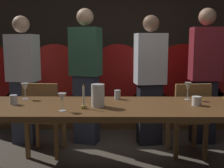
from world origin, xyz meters
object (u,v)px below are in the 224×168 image
(wine_barrel_right, at_px, (176,70))
(wine_glass_left, at_px, (25,87))
(chair_right, at_px, (189,116))
(guest_far_right, at_px, (205,75))
(guest_center_left, at_px, (86,75))
(wine_glass_right, at_px, (188,87))
(candle_left, at_px, (84,102))
(wine_glass_center, at_px, (62,98))
(guest_far_left, at_px, (24,79))
(guest_center_right, at_px, (150,80))
(dining_table, at_px, (115,112))
(cup_right, at_px, (197,101))
(wine_barrel_left, at_px, (61,70))
(wine_barrel_center, at_px, (118,70))
(pitcher, at_px, (98,95))
(cup_center, at_px, (117,95))
(wine_barrel_far_left, at_px, (1,70))
(cup_left, at_px, (14,100))
(chair_left, at_px, (44,115))

(wine_barrel_right, height_order, wine_glass_left, wine_barrel_right)
(chair_right, bearing_deg, guest_far_right, -128.22)
(guest_center_left, xyz_separation_m, wine_glass_right, (1.10, -0.86, -0.02))
(wine_glass_left, bearing_deg, candle_left, -32.65)
(guest_center_left, relative_size, candle_left, 8.07)
(guest_far_right, distance_m, wine_glass_right, 0.98)
(candle_left, distance_m, wine_glass_right, 1.07)
(wine_glass_center, bearing_deg, candle_left, 28.09)
(wine_barrel_right, relative_size, chair_right, 1.02)
(guest_far_left, distance_m, guest_far_right, 2.36)
(guest_far_right, bearing_deg, wine_barrel_right, -81.17)
(candle_left, bearing_deg, guest_center_right, 59.09)
(wine_barrel_right, height_order, guest_center_right, guest_center_right)
(dining_table, distance_m, cup_right, 0.75)
(wine_barrel_left, bearing_deg, guest_far_right, -25.86)
(wine_barrel_center, xyz_separation_m, candle_left, (-0.33, -2.27, -0.06))
(pitcher, bearing_deg, wine_glass_center, -150.36)
(cup_right, bearing_deg, cup_center, 158.69)
(wine_glass_center, relative_size, wine_glass_right, 0.86)
(wine_glass_left, relative_size, wine_glass_center, 1.08)
(chair_right, bearing_deg, wine_barrel_far_left, -33.28)
(wine_glass_center, bearing_deg, cup_center, 47.11)
(cup_left, bearing_deg, pitcher, -6.03)
(candle_left, bearing_deg, wine_glass_right, 21.27)
(wine_glass_center, bearing_deg, guest_center_right, 55.52)
(guest_far_left, bearing_deg, chair_right, 178.96)
(candle_left, bearing_deg, chair_right, 34.62)
(wine_barrel_left, bearing_deg, chair_right, -40.32)
(guest_center_left, relative_size, cup_left, 19.73)
(guest_center_left, xyz_separation_m, guest_far_right, (1.55, 0.01, 0.00))
(wine_barrel_center, bearing_deg, chair_left, -121.05)
(wine_barrel_left, height_order, dining_table, wine_barrel_left)
(guest_far_left, distance_m, guest_center_right, 1.64)
(guest_center_right, bearing_deg, wine_glass_center, 46.46)
(cup_center, bearing_deg, wine_barrel_far_left, 136.00)
(wine_barrel_left, bearing_deg, guest_far_left, -105.53)
(wine_barrel_right, xyz_separation_m, candle_left, (-1.29, -2.27, -0.06))
(chair_right, relative_size, wine_glass_center, 5.80)
(pitcher, xyz_separation_m, cup_right, (0.89, 0.06, -0.06))
(wine_barrel_far_left, xyz_separation_m, wine_glass_right, (2.62, -1.88, 0.00))
(guest_center_left, relative_size, wine_glass_center, 11.59)
(wine_barrel_far_left, relative_size, chair_right, 1.02)
(chair_right, height_order, guest_far_right, guest_far_right)
(cup_right, bearing_deg, guest_center_left, 134.95)
(guest_far_right, relative_size, pitcher, 8.70)
(guest_center_right, distance_m, guest_far_right, 0.72)
(wine_barrel_left, height_order, wine_glass_left, wine_barrel_left)
(guest_center_left, height_order, guest_far_right, guest_far_right)
(wine_glass_center, bearing_deg, dining_table, 27.33)
(chair_right, distance_m, wine_glass_left, 1.84)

